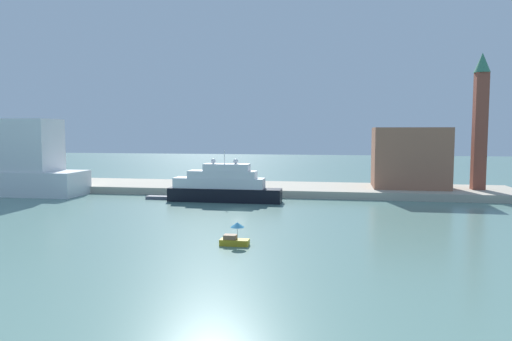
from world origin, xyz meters
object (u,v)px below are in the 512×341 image
at_px(work_barge, 160,198).
at_px(bell_tower, 480,117).
at_px(mooring_bollard, 253,187).
at_px(person_figure, 223,183).
at_px(large_yacht, 223,186).
at_px(parked_car, 206,184).
at_px(harbor_building, 410,158).
at_px(small_motorboat, 235,237).

relative_size(work_barge, bell_tower, 0.19).
bearing_deg(mooring_bollard, bell_tower, 8.98).
distance_m(person_figure, mooring_bollard, 9.04).
distance_m(large_yacht, bell_tower, 55.85).
xyz_separation_m(bell_tower, mooring_bollard, (-47.22, -7.46, -15.04)).
relative_size(large_yacht, mooring_bollard, 30.31).
distance_m(bell_tower, parked_car, 60.25).
xyz_separation_m(work_barge, harbor_building, (51.48, 15.97, 7.83)).
height_order(bell_tower, parked_car, bell_tower).
relative_size(large_yacht, person_figure, 13.79).
bearing_deg(bell_tower, harbor_building, 175.08).
xyz_separation_m(large_yacht, small_motorboat, (10.03, -34.86, -1.95)).
height_order(large_yacht, parked_car, large_yacht).
height_order(parked_car, mooring_bollard, parked_car).
xyz_separation_m(work_barge, parked_car, (7.13, 9.32, 1.87)).
relative_size(large_yacht, work_barge, 4.07).
distance_m(large_yacht, harbor_building, 41.87).
relative_size(harbor_building, parked_car, 3.71).
bearing_deg(harbor_building, work_barge, -162.77).
distance_m(harbor_building, bell_tower, 16.43).
xyz_separation_m(harbor_building, person_figure, (-41.15, -3.98, -5.82)).
relative_size(large_yacht, harbor_building, 1.43).
bearing_deg(harbor_building, parked_car, -171.48).
relative_size(parked_car, mooring_bollard, 5.71).
distance_m(small_motorboat, mooring_bollard, 43.66).
relative_size(work_barge, mooring_bollard, 7.44).
bearing_deg(parked_car, bell_tower, 5.36).
bearing_deg(small_motorboat, harbor_building, 61.81).
xyz_separation_m(harbor_building, mooring_bollard, (-33.42, -8.65, -6.20)).
height_order(harbor_building, mooring_bollard, harbor_building).
xyz_separation_m(small_motorboat, work_barge, (-23.63, 35.98, -0.75)).
distance_m(large_yacht, parked_car, 12.32).
relative_size(small_motorboat, mooring_bollard, 4.76).
bearing_deg(large_yacht, person_figure, 104.00).
height_order(large_yacht, bell_tower, bell_tower).
height_order(large_yacht, harbor_building, harbor_building).
xyz_separation_m(bell_tower, parked_car, (-58.15, -5.45, -14.80)).
bearing_deg(small_motorboat, mooring_bollard, 97.34).
distance_m(small_motorboat, bell_tower, 67.56).
height_order(work_barge, bell_tower, bell_tower).
bearing_deg(harbor_building, bell_tower, -4.92).
bearing_deg(small_motorboat, parked_car, 110.01).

